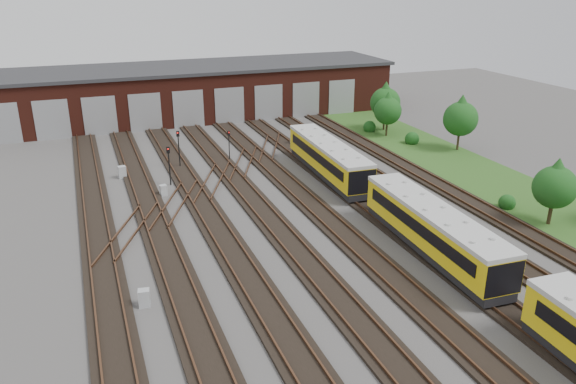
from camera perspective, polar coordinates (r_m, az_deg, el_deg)
name	(u,v)px	position (r m, az deg, el deg)	size (l,w,h in m)	color
ground	(320,243)	(38.19, 3.30, -5.16)	(120.00, 120.00, 0.00)	#413E3C
track_network	(315,238)	(38.56, 2.72, -4.70)	(30.40, 70.00, 0.33)	black
maintenance_shed	(194,90)	(73.83, -9.52, 10.14)	(51.00, 12.50, 6.35)	#4B1B12
grass_verge	(461,167)	(55.51, 17.20, 2.45)	(8.00, 55.00, 0.05)	#294E1A
metro_train	(433,229)	(37.00, 14.50, -3.66)	(3.07, 45.97, 2.87)	black
signal_mast_0	(169,161)	(48.80, -12.01, 3.13)	(0.28, 0.27, 3.43)	black
signal_mast_1	(179,145)	(53.24, -11.05, 4.75)	(0.30, 0.28, 3.54)	black
signal_mast_2	(229,142)	(54.67, -6.01, 5.09)	(0.25, 0.23, 2.99)	black
signal_mast_3	(337,169)	(46.57, 5.01, 2.36)	(0.27, 0.26, 3.09)	black
relay_cabinet_0	(144,298)	(31.99, -14.39, -10.40)	(0.61, 0.51, 1.02)	#ADB1B2
relay_cabinet_1	(122,172)	(52.15, -16.49, 1.95)	(0.66, 0.55, 1.09)	#ADB1B2
relay_cabinet_2	(163,190)	(47.10, -12.55, 0.17)	(0.55, 0.46, 0.92)	#ADB1B2
relay_cabinet_3	(293,140)	(60.16, 0.52, 5.32)	(0.63, 0.52, 1.04)	#ADB1B2
relay_cabinet_4	(323,140)	(60.45, 3.54, 5.31)	(0.57, 0.48, 0.96)	#ADB1B2
tree_0	(385,99)	(66.20, 9.87, 9.29)	(3.45, 3.45, 5.72)	#322616
tree_1	(388,108)	(63.83, 10.12, 8.44)	(3.05, 3.05, 5.06)	#322616
tree_2	(461,115)	(60.01, 17.17, 7.51)	(3.50, 3.50, 5.81)	#322616
tree_3	(556,182)	(43.90, 25.55, 0.90)	(3.07, 3.07, 5.08)	#322616
bush_0	(507,200)	(46.61, 21.39, -0.79)	(1.30, 1.30, 1.30)	#134012
bush_1	(370,125)	(66.06, 8.29, 6.72)	(1.46, 1.46, 1.46)	#134012
bush_2	(412,137)	(61.86, 12.51, 5.49)	(1.52, 1.52, 1.52)	#134012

